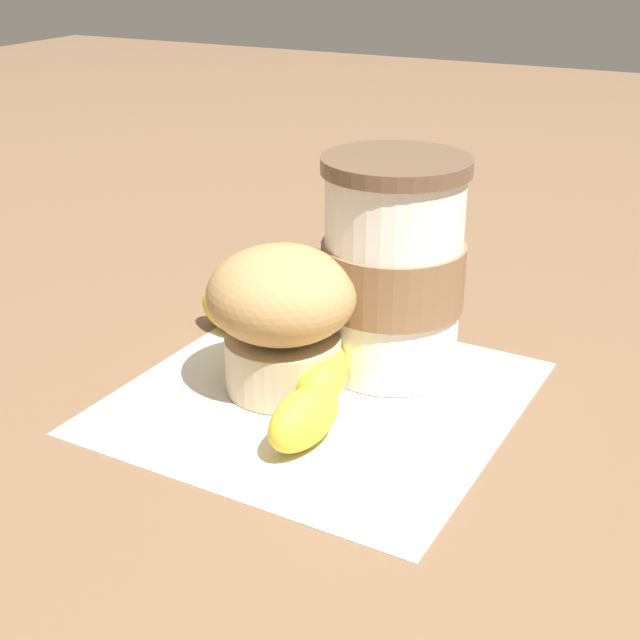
{
  "coord_description": "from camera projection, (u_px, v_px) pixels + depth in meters",
  "views": [
    {
      "loc": [
        0.46,
        0.23,
        0.28
      ],
      "look_at": [
        0.0,
        0.0,
        0.06
      ],
      "focal_mm": 50.0,
      "sensor_mm": 36.0,
      "label": 1
    }
  ],
  "objects": [
    {
      "name": "coffee_cup",
      "position": [
        393.0,
        268.0,
        0.59
      ],
      "size": [
        0.1,
        0.1,
        0.15
      ],
      "color": "white",
      "rests_on": "paper_napkin"
    },
    {
      "name": "muffin",
      "position": [
        284.0,
        312.0,
        0.57
      ],
      "size": [
        0.1,
        0.1,
        0.1
      ],
      "color": "beige",
      "rests_on": "paper_napkin"
    },
    {
      "name": "paper_napkin",
      "position": [
        320.0,
        396.0,
        0.58
      ],
      "size": [
        0.25,
        0.25,
        0.0
      ],
      "primitive_type": "cube",
      "rotation": [
        0.0,
        0.0,
        -0.04
      ],
      "color": "beige",
      "rests_on": "ground_plane"
    },
    {
      "name": "ground_plane",
      "position": [
        320.0,
        397.0,
        0.58
      ],
      "size": [
        3.0,
        3.0,
        0.0
      ],
      "primitive_type": "plane",
      "color": "brown"
    },
    {
      "name": "banana",
      "position": [
        287.0,
        353.0,
        0.6
      ],
      "size": [
        0.17,
        0.17,
        0.04
      ],
      "color": "yellow",
      "rests_on": "paper_napkin"
    }
  ]
}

